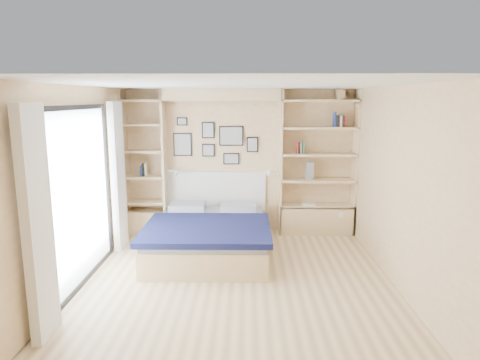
{
  "coord_description": "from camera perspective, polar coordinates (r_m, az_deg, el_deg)",
  "views": [
    {
      "loc": [
        0.12,
        -5.2,
        2.33
      ],
      "look_at": [
        0.02,
        0.9,
        1.17
      ],
      "focal_mm": 32.0,
      "sensor_mm": 36.0,
      "label": 1
    }
  ],
  "objects": [
    {
      "name": "shelf_decor",
      "position": [
        7.35,
        8.15,
        5.61
      ],
      "size": [
        3.49,
        0.23,
        2.03
      ],
      "color": "#A51E1E",
      "rests_on": "ground"
    },
    {
      "name": "photo_gallery",
      "position": [
        7.48,
        -3.49,
        5.16
      ],
      "size": [
        1.48,
        0.02,
        0.82
      ],
      "color": "black",
      "rests_on": "ground"
    },
    {
      "name": "ground",
      "position": [
        5.7,
        -0.38,
        -13.4
      ],
      "size": [
        4.5,
        4.5,
        0.0
      ],
      "primitive_type": "plane",
      "color": "beige",
      "rests_on": "ground"
    },
    {
      "name": "room_shell",
      "position": [
        6.85,
        -3.33,
        0.19
      ],
      "size": [
        4.5,
        4.5,
        4.5
      ],
      "color": "#E3BA89",
      "rests_on": "ground"
    },
    {
      "name": "bed",
      "position": [
        6.6,
        -4.12,
        -7.34
      ],
      "size": [
        1.81,
        2.31,
        1.07
      ],
      "color": "beige",
      "rests_on": "ground"
    },
    {
      "name": "reading_lamps",
      "position": [
        7.31,
        -2.39,
        1.06
      ],
      "size": [
        1.92,
        0.12,
        0.15
      ],
      "color": "silver",
      "rests_on": "ground"
    }
  ]
}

